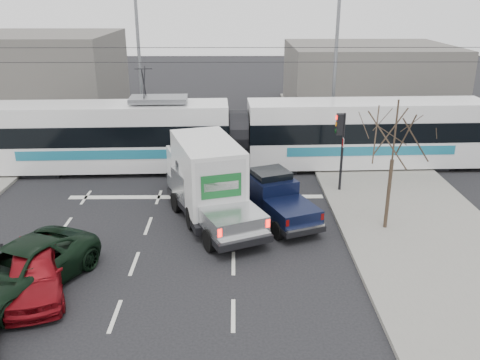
{
  "coord_description": "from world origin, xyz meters",
  "views": [
    {
      "loc": [
        1.77,
        -15.33,
        8.75
      ],
      "look_at": [
        1.96,
        3.36,
        1.8
      ],
      "focal_mm": 38.0,
      "sensor_mm": 36.0,
      "label": 1
    }
  ],
  "objects_px": {
    "green_car": "(20,270)",
    "street_lamp_near": "(332,60)",
    "silver_pickup": "(211,196)",
    "red_car": "(35,272)",
    "navy_pickup": "(277,197)",
    "street_lamp_far": "(136,56)",
    "bare_tree": "(395,136)",
    "tram": "(237,134)",
    "traffic_signal": "(340,135)",
    "box_truck": "(204,175)"
  },
  "relations": [
    {
      "from": "green_car",
      "to": "street_lamp_near",
      "type": "bearing_deg",
      "value": 76.57
    },
    {
      "from": "silver_pickup",
      "to": "green_car",
      "type": "height_order",
      "value": "silver_pickup"
    },
    {
      "from": "silver_pickup",
      "to": "red_car",
      "type": "relative_size",
      "value": 1.52
    },
    {
      "from": "street_lamp_near",
      "to": "red_car",
      "type": "height_order",
      "value": "street_lamp_near"
    },
    {
      "from": "navy_pickup",
      "to": "green_car",
      "type": "xyz_separation_m",
      "value": [
        -8.3,
        -5.3,
        -0.2
      ]
    },
    {
      "from": "silver_pickup",
      "to": "street_lamp_far",
      "type": "bearing_deg",
      "value": 87.66
    },
    {
      "from": "street_lamp_near",
      "to": "green_car",
      "type": "distance_m",
      "value": 20.29
    },
    {
      "from": "bare_tree",
      "to": "green_car",
      "type": "xyz_separation_m",
      "value": [
        -12.45,
        -4.13,
        -3.06
      ]
    },
    {
      "from": "silver_pickup",
      "to": "red_car",
      "type": "height_order",
      "value": "silver_pickup"
    },
    {
      "from": "silver_pickup",
      "to": "tram",
      "type": "bearing_deg",
      "value": 56.58
    },
    {
      "from": "red_car",
      "to": "silver_pickup",
      "type": "bearing_deg",
      "value": 27.53
    },
    {
      "from": "traffic_signal",
      "to": "tram",
      "type": "distance_m",
      "value": 5.82
    },
    {
      "from": "box_truck",
      "to": "red_car",
      "type": "bearing_deg",
      "value": -144.13
    },
    {
      "from": "street_lamp_near",
      "to": "box_truck",
      "type": "distance_m",
      "value": 12.12
    },
    {
      "from": "traffic_signal",
      "to": "green_car",
      "type": "height_order",
      "value": "traffic_signal"
    },
    {
      "from": "street_lamp_near",
      "to": "tram",
      "type": "xyz_separation_m",
      "value": [
        -5.42,
        -4.03,
        -3.26
      ]
    },
    {
      "from": "street_lamp_near",
      "to": "navy_pickup",
      "type": "height_order",
      "value": "street_lamp_near"
    },
    {
      "from": "box_truck",
      "to": "navy_pickup",
      "type": "relative_size",
      "value": 1.41
    },
    {
      "from": "bare_tree",
      "to": "street_lamp_far",
      "type": "bearing_deg",
      "value": 131.12
    },
    {
      "from": "tram",
      "to": "street_lamp_far",
      "type": "bearing_deg",
      "value": 132.99
    },
    {
      "from": "tram",
      "to": "navy_pickup",
      "type": "relative_size",
      "value": 5.37
    },
    {
      "from": "bare_tree",
      "to": "box_truck",
      "type": "distance_m",
      "value": 7.76
    },
    {
      "from": "bare_tree",
      "to": "red_car",
      "type": "height_order",
      "value": "bare_tree"
    },
    {
      "from": "tram",
      "to": "green_car",
      "type": "xyz_separation_m",
      "value": [
        -6.74,
        -11.6,
        -1.12
      ]
    },
    {
      "from": "silver_pickup",
      "to": "navy_pickup",
      "type": "height_order",
      "value": "silver_pickup"
    },
    {
      "from": "silver_pickup",
      "to": "green_car",
      "type": "bearing_deg",
      "value": -162.11
    },
    {
      "from": "bare_tree",
      "to": "street_lamp_near",
      "type": "bearing_deg",
      "value": 91.42
    },
    {
      "from": "traffic_signal",
      "to": "green_car",
      "type": "relative_size",
      "value": 0.68
    },
    {
      "from": "box_truck",
      "to": "red_car",
      "type": "xyz_separation_m",
      "value": [
        -4.86,
        -6.34,
        -0.85
      ]
    },
    {
      "from": "red_car",
      "to": "street_lamp_near",
      "type": "bearing_deg",
      "value": 36.18
    },
    {
      "from": "red_car",
      "to": "street_lamp_far",
      "type": "bearing_deg",
      "value": 72.22
    },
    {
      "from": "bare_tree",
      "to": "street_lamp_far",
      "type": "distance_m",
      "value": 17.97
    },
    {
      "from": "bare_tree",
      "to": "red_car",
      "type": "relative_size",
      "value": 1.19
    },
    {
      "from": "bare_tree",
      "to": "silver_pickup",
      "type": "distance_m",
      "value": 7.38
    },
    {
      "from": "bare_tree",
      "to": "street_lamp_near",
      "type": "height_order",
      "value": "street_lamp_near"
    },
    {
      "from": "tram",
      "to": "red_car",
      "type": "height_order",
      "value": "tram"
    },
    {
      "from": "bare_tree",
      "to": "tram",
      "type": "relative_size",
      "value": 0.2
    },
    {
      "from": "box_truck",
      "to": "street_lamp_far",
      "type": "bearing_deg",
      "value": 95.66
    },
    {
      "from": "traffic_signal",
      "to": "red_car",
      "type": "distance_m",
      "value": 13.75
    },
    {
      "from": "traffic_signal",
      "to": "green_car",
      "type": "bearing_deg",
      "value": -144.32
    },
    {
      "from": "green_car",
      "to": "silver_pickup",
      "type": "bearing_deg",
      "value": 66.24
    },
    {
      "from": "bare_tree",
      "to": "box_truck",
      "type": "xyz_separation_m",
      "value": [
        -7.12,
        2.14,
        -2.22
      ]
    },
    {
      "from": "street_lamp_far",
      "to": "green_car",
      "type": "distance_m",
      "value": 18.18
    },
    {
      "from": "green_car",
      "to": "red_car",
      "type": "distance_m",
      "value": 0.48
    },
    {
      "from": "street_lamp_far",
      "to": "green_car",
      "type": "relative_size",
      "value": 1.71
    },
    {
      "from": "tram",
      "to": "silver_pickup",
      "type": "distance_m",
      "value": 6.69
    },
    {
      "from": "navy_pickup",
      "to": "tram",
      "type": "bearing_deg",
      "value": 82.11
    },
    {
      "from": "street_lamp_far",
      "to": "box_truck",
      "type": "xyz_separation_m",
      "value": [
        4.67,
        -11.36,
        -3.54
      ]
    },
    {
      "from": "red_car",
      "to": "green_car",
      "type": "bearing_deg",
      "value": 154.38
    },
    {
      "from": "street_lamp_near",
      "to": "tram",
      "type": "relative_size",
      "value": 0.35
    }
  ]
}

